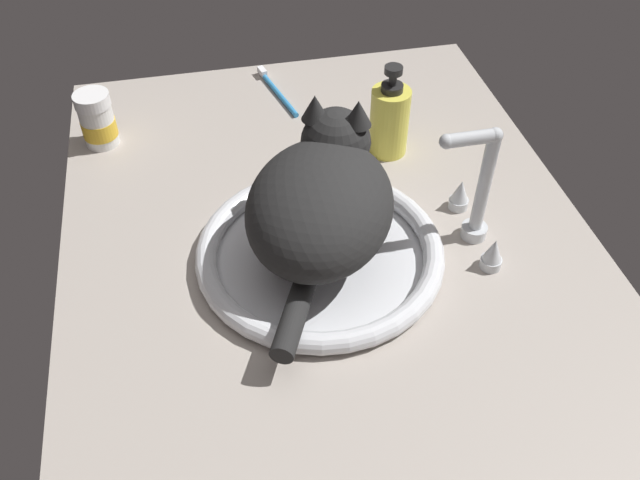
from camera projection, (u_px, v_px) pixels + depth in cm
name	position (u px, v px, depth cm)	size (l,w,h in cm)	color
countertop	(332.00, 256.00, 103.25)	(112.27, 81.38, 3.00)	#ADA399
sink_basin	(320.00, 252.00, 99.72)	(36.94, 36.94, 3.18)	white
faucet	(477.00, 198.00, 98.76)	(16.75, 10.01, 20.09)	silver
cat	(323.00, 197.00, 94.36)	(36.59, 29.56, 18.34)	black
soap_pump_bottle	(389.00, 120.00, 115.33)	(6.76, 6.76, 16.70)	#E5DB4C
pill_bottle	(97.00, 121.00, 118.21)	(6.21, 6.21, 10.13)	white
toothbrush	(276.00, 91.00, 132.72)	(17.68, 5.46, 1.70)	#338CD1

